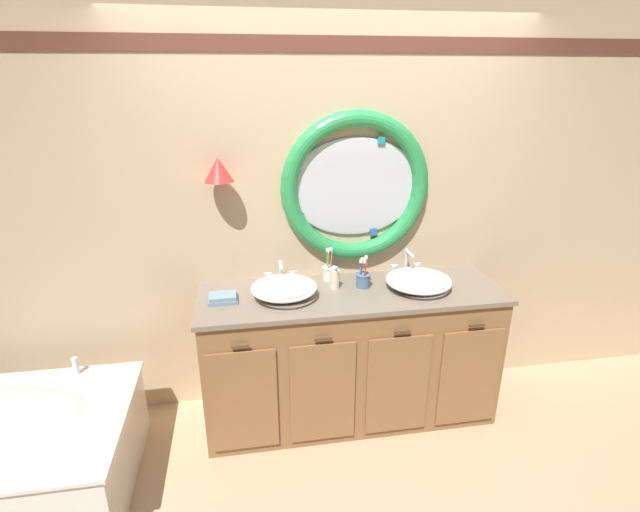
% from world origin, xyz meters
% --- Properties ---
extents(ground_plane, '(14.00, 14.00, 0.00)m').
position_xyz_m(ground_plane, '(0.00, 0.00, 0.00)').
color(ground_plane, tan).
extents(back_wall_assembly, '(6.40, 0.26, 2.60)m').
position_xyz_m(back_wall_assembly, '(0.01, 0.59, 1.32)').
color(back_wall_assembly, '#D6B78E').
rests_on(back_wall_assembly, ground_plane).
extents(vanity_counter, '(1.89, 0.62, 0.91)m').
position_xyz_m(vanity_counter, '(0.08, 0.26, 0.46)').
color(vanity_counter, olive).
rests_on(vanity_counter, ground_plane).
extents(sink_basin_left, '(0.39, 0.39, 0.13)m').
position_xyz_m(sink_basin_left, '(-0.34, 0.23, 0.97)').
color(sink_basin_left, white).
rests_on(sink_basin_left, vanity_counter).
extents(sink_basin_right, '(0.41, 0.41, 0.10)m').
position_xyz_m(sink_basin_right, '(0.50, 0.23, 0.96)').
color(sink_basin_right, white).
rests_on(sink_basin_right, vanity_counter).
extents(faucet_set_left, '(0.21, 0.13, 0.15)m').
position_xyz_m(faucet_set_left, '(-0.34, 0.47, 0.97)').
color(faucet_set_left, silver).
rests_on(faucet_set_left, vanity_counter).
extents(faucet_set_right, '(0.21, 0.14, 0.18)m').
position_xyz_m(faucet_set_right, '(0.50, 0.47, 0.98)').
color(faucet_set_right, silver).
rests_on(faucet_set_right, vanity_counter).
extents(toothbrush_holder_left, '(0.09, 0.09, 0.22)m').
position_xyz_m(toothbrush_holder_left, '(-0.03, 0.46, 0.96)').
color(toothbrush_holder_left, white).
rests_on(toothbrush_holder_left, vanity_counter).
extents(toothbrush_holder_right, '(0.10, 0.10, 0.21)m').
position_xyz_m(toothbrush_holder_right, '(0.16, 0.31, 0.96)').
color(toothbrush_holder_right, slate).
rests_on(toothbrush_holder_right, vanity_counter).
extents(soap_dispenser, '(0.06, 0.06, 0.15)m').
position_xyz_m(soap_dispenser, '(-0.02, 0.32, 0.97)').
color(soap_dispenser, '#EFE5C6').
rests_on(soap_dispenser, vanity_counter).
extents(folded_hand_towel, '(0.17, 0.13, 0.04)m').
position_xyz_m(folded_hand_towel, '(-0.70, 0.25, 0.93)').
color(folded_hand_towel, '#7593A8').
rests_on(folded_hand_towel, vanity_counter).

